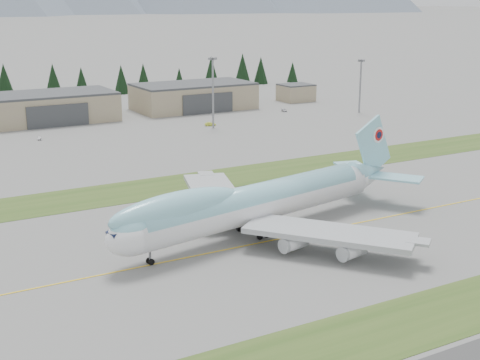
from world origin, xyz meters
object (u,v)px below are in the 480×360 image
boeing_747_freighter (256,202)px  service_vehicle_b (210,126)px  hangar_center (49,107)px  service_vehicle_c (284,111)px  service_vehicle_a (40,140)px  hangar_right (194,96)px

boeing_747_freighter → service_vehicle_b: size_ratio=18.84×
hangar_center → service_vehicle_c: bearing=-14.9°
boeing_747_freighter → hangar_center: (-3.78, 145.06, -1.07)m
service_vehicle_a → hangar_right: bearing=36.3°
service_vehicle_b → service_vehicle_c: bearing=-58.0°
hangar_center → service_vehicle_b: 61.62m
service_vehicle_b → service_vehicle_c: (40.89, 13.81, 0.00)m
hangar_right → boeing_747_freighter: bearing=-111.2°
hangar_center → service_vehicle_b: size_ratio=12.11×
boeing_747_freighter → hangar_center: boeing_747_freighter is taller
hangar_right → service_vehicle_c: bearing=-39.1°
hangar_center → hangar_right: same height
hangar_center → service_vehicle_c: 92.65m
hangar_right → service_vehicle_c: (29.37, -23.85, -5.39)m
hangar_center → hangar_right: size_ratio=1.00×
service_vehicle_a → service_vehicle_b: 60.14m
service_vehicle_a → service_vehicle_c: size_ratio=0.85×
boeing_747_freighter → service_vehicle_a: bearing=87.0°
service_vehicle_b → service_vehicle_c: 43.16m
service_vehicle_c → boeing_747_freighter: bearing=-110.6°
boeing_747_freighter → service_vehicle_c: bearing=44.1°
hangar_right → service_vehicle_a: hangar_right is taller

